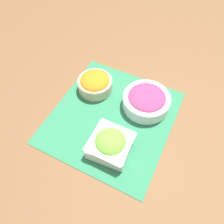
{
  "coord_description": "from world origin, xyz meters",
  "views": [
    {
      "loc": [
        -0.41,
        -0.2,
        0.7
      ],
      "look_at": [
        0.0,
        0.0,
        0.03
      ],
      "focal_mm": 35.0,
      "sensor_mm": 36.0,
      "label": 1
    }
  ],
  "objects": [
    {
      "name": "lettuce_bowl",
      "position": [
        -0.12,
        -0.06,
        0.04
      ],
      "size": [
        0.14,
        0.14,
        0.08
      ],
      "color": "white",
      "rests_on": "placemat"
    },
    {
      "name": "onion_bowl",
      "position": [
        0.1,
        -0.1,
        0.04
      ],
      "size": [
        0.18,
        0.18,
        0.07
      ],
      "color": "silver",
      "rests_on": "placemat"
    },
    {
      "name": "ground_plane",
      "position": [
        0.0,
        0.0,
        0.0
      ],
      "size": [
        3.0,
        3.0,
        0.0
      ],
      "primitive_type": "plane",
      "color": "brown"
    },
    {
      "name": "carrot_bowl",
      "position": [
        0.09,
        0.12,
        0.04
      ],
      "size": [
        0.14,
        0.14,
        0.07
      ],
      "color": "#C6B28E",
      "rests_on": "placemat"
    },
    {
      "name": "placemat",
      "position": [
        0.0,
        0.0,
        0.0
      ],
      "size": [
        0.47,
        0.44,
        0.0
      ],
      "color": "#2D7A51",
      "rests_on": "ground_plane"
    }
  ]
}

